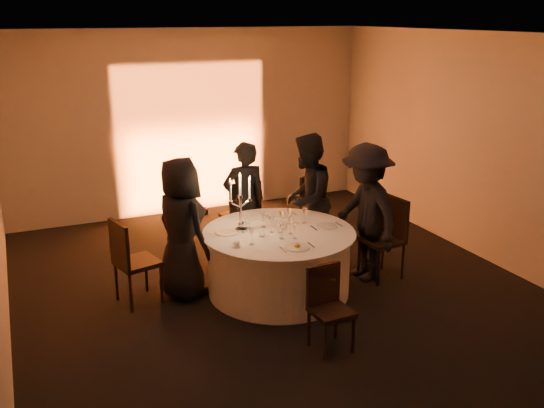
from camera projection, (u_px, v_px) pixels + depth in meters
name	position (u px, v px, depth m)	size (l,w,h in m)	color
floor	(279.00, 291.00, 7.32)	(7.00, 7.00, 0.00)	black
ceiling	(280.00, 34.00, 6.42)	(7.00, 7.00, 0.00)	silver
wall_back	(191.00, 122.00, 9.93)	(7.00, 7.00, 0.00)	#BBB7AE
wall_front	(508.00, 298.00, 3.82)	(7.00, 7.00, 0.00)	#BBB7AE
wall_right	(485.00, 148.00, 8.02)	(7.00, 7.00, 0.00)	#BBB7AE
uplighter_fixture	(200.00, 212.00, 10.10)	(0.25, 0.12, 0.10)	black
banquet_table	(279.00, 262.00, 7.21)	(1.80, 1.80, 0.77)	black
chair_left	(130.00, 257.00, 6.85)	(0.54, 0.54, 1.02)	black
chair_back_left	(242.00, 212.00, 8.33)	(0.48, 0.48, 1.05)	black
chair_back_right	(301.00, 204.00, 8.65)	(0.64, 0.64, 1.06)	black
chair_right	(388.00, 233.00, 7.59)	(0.49, 0.49, 1.03)	black
chair_front	(328.00, 303.00, 5.99)	(0.39, 0.39, 0.85)	black
guest_left	(181.00, 228.00, 7.01)	(0.82, 0.53, 1.67)	black
guest_back_left	(244.00, 202.00, 8.05)	(0.60, 0.39, 1.63)	black
guest_back_right	(307.00, 199.00, 8.00)	(0.85, 0.66, 1.74)	black
guest_right	(366.00, 213.00, 7.46)	(1.12, 0.64, 1.73)	black
plate_left	(227.00, 233.00, 7.04)	(0.36, 0.25, 0.01)	white
plate_back_left	(254.00, 219.00, 7.50)	(0.35, 0.26, 0.01)	white
plate_back_right	(281.00, 214.00, 7.66)	(0.35, 0.28, 0.08)	white
plate_right	(327.00, 226.00, 7.25)	(0.36, 0.25, 0.01)	white
plate_front	(297.00, 246.00, 6.59)	(0.36, 0.27, 0.08)	white
coffee_cup	(237.00, 244.00, 6.62)	(0.11, 0.11, 0.07)	white
candelabra	(241.00, 211.00, 7.05)	(0.30, 0.14, 0.70)	silver
wine_glass_a	(289.00, 213.00, 7.31)	(0.07, 0.07, 0.19)	silver
wine_glass_b	(295.00, 227.00, 6.83)	(0.07, 0.07, 0.19)	silver
wine_glass_c	(263.00, 216.00, 7.20)	(0.07, 0.07, 0.19)	silver
wine_glass_d	(291.00, 223.00, 6.97)	(0.07, 0.07, 0.19)	silver
wine_glass_e	(272.00, 221.00, 7.03)	(0.07, 0.07, 0.19)	silver
wine_glass_f	(282.00, 215.00, 7.24)	(0.07, 0.07, 0.19)	silver
wine_glass_g	(282.00, 227.00, 6.82)	(0.07, 0.07, 0.19)	silver
wine_glass_h	(252.00, 233.00, 6.65)	(0.07, 0.07, 0.19)	silver
wine_glass_i	(304.00, 212.00, 7.33)	(0.07, 0.07, 0.19)	silver
tumbler_a	(280.00, 229.00, 7.05)	(0.07, 0.07, 0.09)	silver
tumbler_b	(262.00, 233.00, 6.92)	(0.07, 0.07, 0.09)	silver
tumbler_c	(248.00, 224.00, 7.20)	(0.07, 0.07, 0.09)	silver
tumbler_d	(284.00, 226.00, 7.14)	(0.07, 0.07, 0.09)	silver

